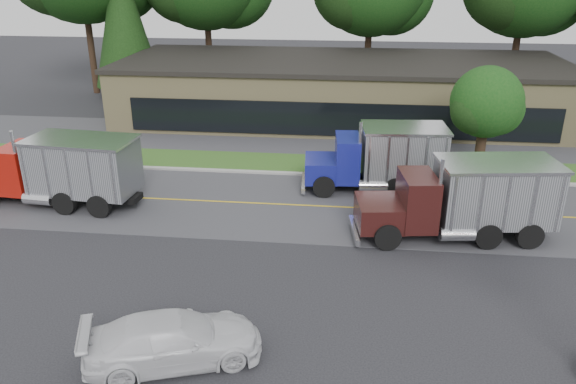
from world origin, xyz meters
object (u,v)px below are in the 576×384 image
(dump_truck_maroon, at_px, (468,197))
(rally_car, at_px, (173,339))
(dump_truck_red, at_px, (62,169))
(dump_truck_blue, at_px, (383,157))

(dump_truck_maroon, xyz_separation_m, rally_car, (-9.92, -9.31, -1.06))
(dump_truck_red, height_order, dump_truck_blue, same)
(dump_truck_blue, height_order, dump_truck_maroon, same)
(dump_truck_red, xyz_separation_m, dump_truck_maroon, (18.63, -1.43, -0.00))
(dump_truck_blue, xyz_separation_m, rally_car, (-6.63, -14.28, -1.05))
(dump_truck_maroon, distance_m, rally_car, 13.64)
(dump_truck_blue, relative_size, rally_car, 1.40)
(dump_truck_blue, distance_m, rally_car, 15.78)
(dump_truck_maroon, bearing_deg, rally_car, 35.66)
(dump_truck_maroon, height_order, rally_car, dump_truck_maroon)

